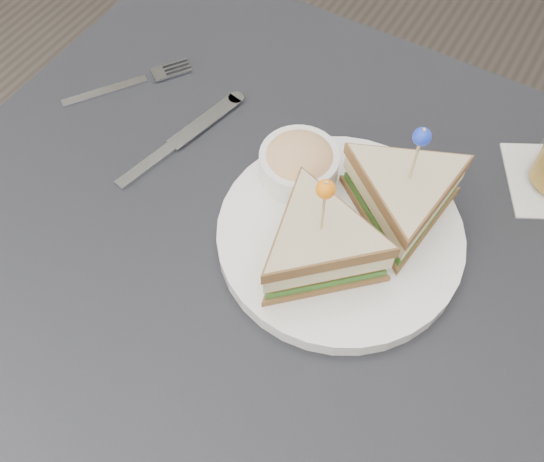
% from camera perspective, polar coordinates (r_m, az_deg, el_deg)
% --- Properties ---
extents(ground_plane, '(3.50, 3.50, 0.00)m').
position_cam_1_polar(ground_plane, '(1.35, -0.61, -18.55)').
color(ground_plane, '#3F3833').
extents(table, '(0.80, 0.80, 0.75)m').
position_cam_1_polar(table, '(0.72, -1.10, -5.63)').
color(table, black).
rests_on(table, ground).
extents(plate_meal, '(0.32, 0.32, 0.16)m').
position_cam_1_polar(plate_meal, '(0.63, 7.36, 1.24)').
color(plate_meal, white).
rests_on(plate_meal, table).
extents(cutlery_fork, '(0.11, 0.15, 0.00)m').
position_cam_1_polar(cutlery_fork, '(0.83, -12.87, 13.52)').
color(cutlery_fork, silver).
rests_on(cutlery_fork, table).
extents(cutlery_knife, '(0.06, 0.20, 0.01)m').
position_cam_1_polar(cutlery_knife, '(0.75, -8.89, 8.27)').
color(cutlery_knife, silver).
rests_on(cutlery_knife, table).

